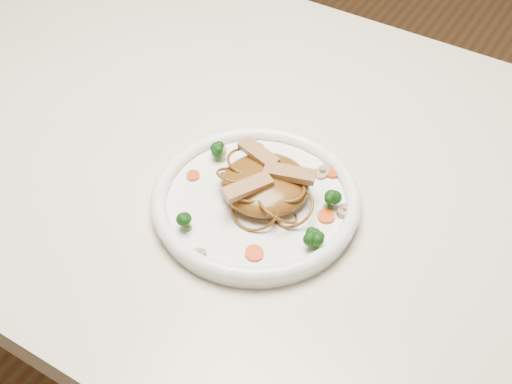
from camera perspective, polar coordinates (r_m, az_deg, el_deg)
The scene contains 19 objects.
table at distance 1.06m, azimuth -1.47°, elevation -0.13°, with size 1.20×0.80×0.75m.
plate at distance 0.90m, azimuth 0.00°, elevation -0.98°, with size 0.27×0.27×0.02m, color white.
noodle_mound at distance 0.89m, azimuth 0.77°, elevation 0.65°, with size 0.11×0.11×0.04m, color brown.
chicken_a at distance 0.87m, azimuth 2.78°, elevation 1.54°, with size 0.07×0.02×0.01m, color #A77E4E.
chicken_b at distance 0.90m, azimuth 0.21°, elevation 3.21°, with size 0.06×0.02×0.01m, color #A77E4E.
chicken_c at distance 0.85m, azimuth -0.69°, elevation 0.41°, with size 0.06×0.02×0.01m, color #A77E4E.
broccoli_0 at distance 0.87m, azimuth 6.03°, elevation -0.46°, with size 0.03×0.03×0.03m, color #0B340B, non-canonical shape.
broccoli_1 at distance 0.93m, azimuth -2.91°, elevation 3.37°, with size 0.03×0.03×0.03m, color #0B340B, non-canonical shape.
broccoli_2 at distance 0.85m, azimuth -5.78°, elevation -2.36°, with size 0.02×0.02×0.03m, color #0B340B, non-canonical shape.
broccoli_3 at distance 0.83m, azimuth 4.80°, elevation -3.78°, with size 0.02×0.02×0.03m, color #0B340B, non-canonical shape.
carrot_0 at distance 0.93m, azimuth 6.28°, elevation 1.67°, with size 0.02×0.02×0.01m, color #B53406.
carrot_1 at distance 0.92m, azimuth -5.19°, elevation 1.35°, with size 0.02×0.02×0.01m, color #B53406.
carrot_2 at distance 0.87m, azimuth 5.78°, elevation -2.00°, with size 0.02×0.02×0.01m, color #B53406.
carrot_3 at distance 0.95m, azimuth 0.14°, elevation 3.52°, with size 0.02×0.02×0.01m, color #B53406.
carrot_4 at distance 0.83m, azimuth -0.15°, elevation -5.05°, with size 0.02×0.02×0.01m, color #B53406.
mushroom_0 at distance 0.83m, azimuth -4.79°, elevation -5.08°, with size 0.02×0.02×0.01m, color tan.
mushroom_1 at distance 0.88m, azimuth 7.38°, elevation -1.52°, with size 0.03×0.03×0.01m, color tan.
mushroom_2 at distance 0.95m, azimuth -2.98°, elevation 3.37°, with size 0.03×0.03×0.01m, color tan.
mushroom_3 at distance 0.92m, azimuth 5.47°, elevation 1.62°, with size 0.03×0.03×0.01m, color tan.
Camera 1 is at (0.41, -0.61, 1.41)m, focal length 48.74 mm.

